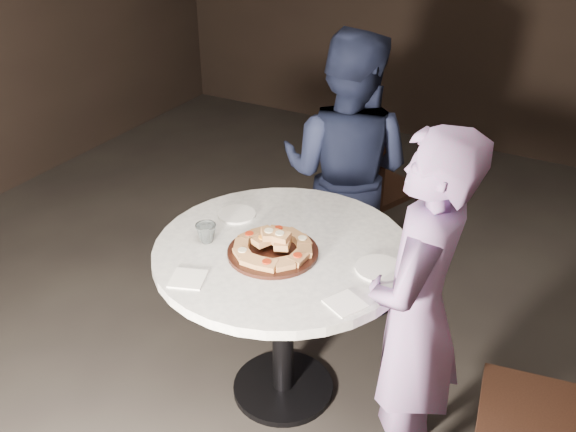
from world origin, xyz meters
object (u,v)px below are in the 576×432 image
Objects in this scene: serving_board at (273,252)px; chair_right at (573,413)px; water_glass at (206,233)px; diner_navy at (346,172)px; table at (283,277)px; chair_far at (368,182)px; diner_teal at (416,315)px; focaccia_pile at (273,245)px.

chair_right reaches higher than serving_board.
diner_navy is (0.21, 1.03, -0.09)m from water_glass.
table is 1.27m from chair_right.
serving_board is 0.42× the size of chair_far.
diner_navy is at bearing 78.51° from water_glass.
table is 0.66m from diner_teal.
chair_right is at bearing 139.45° from diner_navy.
water_glass is (-0.31, -0.06, -0.00)m from focaccia_pile.
focaccia_pile is at bearing 10.64° from water_glass.
serving_board reaches higher than table.
chair_right is at bearing -3.28° from table.
focaccia_pile is 0.22× the size of diner_teal.
focaccia_pile reaches higher than chair_far.
diner_teal is at bearing -97.67° from chair_right.
chair_right is (1.27, -0.01, -0.33)m from focaccia_pile.
chair_far is at bearing -90.66° from diner_navy.
diner_navy is (0.03, -0.44, 0.26)m from chair_far.
focaccia_pile is at bearing 96.33° from serving_board.
table is 0.21m from focaccia_pile.
serving_board is 0.25× the size of diner_teal.
chair_far is (-0.13, 1.41, -0.32)m from serving_board.
serving_board is 0.31m from water_glass.
serving_board is 0.98m from diner_navy.
diner_teal is at bearing -7.84° from table.
chair_right is (1.26, -0.07, -0.13)m from table.
serving_board is 1.11× the size of focaccia_pile.
chair_far is at bearing -144.39° from chair_right.
diner_teal is (0.78, -1.43, 0.25)m from chair_far.
table is at bearing -102.42° from chair_right.
table is 0.85× the size of diner_teal.
chair_right reaches higher than focaccia_pile.
water_glass is 1.62m from chair_right.
chair_right is (1.41, -1.42, 0.02)m from chair_far.
water_glass is 0.10× the size of chair_far.
table is 0.92m from diner_navy.
focaccia_pile is 1.32m from chair_right.
water_glass is at bearing -169.36° from focaccia_pile.
water_glass is (-0.32, -0.12, 0.20)m from table.
chair_far is at bearing 96.01° from table.
chair_right is at bearing 155.51° from chair_far.
table is 0.18m from serving_board.
chair_right is (1.58, 0.05, -0.33)m from water_glass.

